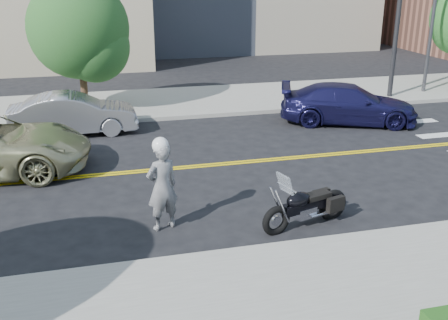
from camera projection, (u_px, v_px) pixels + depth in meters
The scene contains 7 objects.
ground_plane at pixel (187, 167), 14.93m from camera, with size 120.00×120.00×0.00m, color black.
sidewalk_far at pixel (154, 103), 21.74m from camera, with size 60.00×5.00×0.15m, color #9E9B91.
motorcyclist at pixel (162, 184), 11.09m from camera, with size 0.83×0.68×2.08m.
motorcycle at pixel (307, 197), 11.35m from camera, with size 2.18×0.66×1.33m, color black, non-canonical shape.
parked_car_silver at pixel (73, 114), 17.72m from camera, with size 1.48×4.24×1.40m, color #95969C.
parked_car_blue at pixel (348, 104), 19.03m from camera, with size 1.99×4.89×1.42m, color #1A1849.
tree_far_a at pixel (78, 28), 19.42m from camera, with size 3.75×3.75×5.12m.
Camera 1 is at (-2.39, -13.79, 5.33)m, focal length 42.00 mm.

